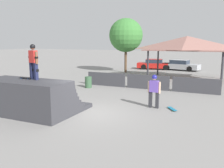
% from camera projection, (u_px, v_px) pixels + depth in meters
% --- Properties ---
extents(ground_plane, '(160.00, 160.00, 0.00)m').
position_uv_depth(ground_plane, '(87.00, 113.00, 12.38)').
color(ground_plane, gray).
extents(quarter_pipe_ramp, '(4.50, 3.51, 1.69)m').
position_uv_depth(quarter_pipe_ramp, '(30.00, 98.00, 12.34)').
color(quarter_pipe_ramp, '#38383D').
rests_on(quarter_pipe_ramp, ground).
extents(skater_on_deck, '(0.74, 0.35, 1.71)m').
position_uv_depth(skater_on_deck, '(33.00, 59.00, 11.99)').
color(skater_on_deck, '#1E2347').
rests_on(skater_on_deck, quarter_pipe_ramp).
extents(skateboard_on_deck, '(0.79, 0.25, 0.09)m').
position_uv_depth(skateboard_on_deck, '(26.00, 78.00, 12.34)').
color(skateboard_on_deck, blue).
rests_on(skateboard_on_deck, quarter_pipe_ramp).
extents(bystander_walking, '(0.70, 0.27, 1.79)m').
position_uv_depth(bystander_walking, '(154.00, 89.00, 13.22)').
color(bystander_walking, '#2D2D33').
rests_on(bystander_walking, ground).
extents(skateboard_on_ground, '(0.65, 0.80, 0.09)m').
position_uv_depth(skateboard_on_ground, '(172.00, 109.00, 12.96)').
color(skateboard_on_ground, green).
rests_on(skateboard_on_ground, ground).
extents(barrier_fence, '(10.07, 0.12, 1.05)m').
position_uv_depth(barrier_fence, '(148.00, 82.00, 18.47)').
color(barrier_fence, '#3D3D42').
rests_on(barrier_fence, ground).
extents(pavilion_shelter, '(7.32, 4.30, 3.99)m').
position_uv_depth(pavilion_shelter, '(187.00, 43.00, 22.78)').
color(pavilion_shelter, '#2D2D33').
rests_on(pavilion_shelter, ground).
extents(tree_beside_pavilion, '(3.75, 3.75, 6.04)m').
position_uv_depth(tree_beside_pavilion, '(126.00, 35.00, 27.84)').
color(tree_beside_pavilion, brown).
rests_on(tree_beside_pavilion, ground).
extents(trash_bin, '(0.52, 0.52, 0.85)m').
position_uv_depth(trash_bin, '(88.00, 82.00, 19.09)').
color(trash_bin, '#385B3D').
rests_on(trash_bin, ground).
extents(parked_car_red, '(4.66, 2.41, 1.27)m').
position_uv_depth(parked_car_red, '(155.00, 64.00, 31.58)').
color(parked_car_red, red).
rests_on(parked_car_red, ground).
extents(parked_car_silver, '(4.72, 2.43, 1.27)m').
position_uv_depth(parked_car_silver, '(180.00, 65.00, 30.39)').
color(parked_car_silver, '#A8AAAF').
rests_on(parked_car_silver, ground).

